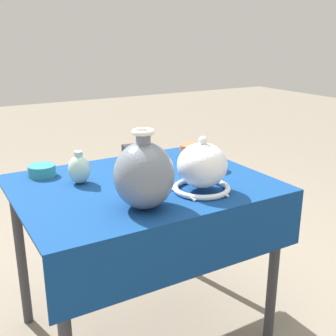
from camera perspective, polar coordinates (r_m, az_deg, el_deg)
name	(u,v)px	position (r m, az deg, el deg)	size (l,w,h in m)	color
ground_plane	(144,330)	(2.11, -3.21, -21.02)	(14.00, 14.00, 0.00)	gray
display_table	(144,201)	(1.76, -3.33, -4.47)	(1.03, 0.80, 0.73)	#38383D
vase_tall_bulbous	(144,175)	(1.46, -3.27, -0.92)	(0.21, 0.21, 0.28)	slate
vase_dome_bell	(202,169)	(1.63, 4.64, -0.07)	(0.23, 0.24, 0.22)	white
mosaic_tile_box	(138,153)	(2.04, -4.07, 2.02)	(0.14, 0.13, 0.07)	#232328
cup_wide_rose	(207,158)	(1.92, 5.28, 1.35)	(0.11, 0.11, 0.09)	#D19399
jar_round_celadon	(79,169)	(1.75, -11.92, -0.14)	(0.09, 0.09, 0.14)	#A8CCB7
bowl_shallow_cobalt	(145,174)	(1.75, -3.14, -0.86)	(0.15, 0.15, 0.06)	#3851A8
pot_squat_terracotta	(193,151)	(2.08, 3.42, 2.28)	(0.13, 0.13, 0.07)	#BC6642
pot_squat_teal	(42,171)	(1.89, -16.71, -0.34)	(0.12, 0.12, 0.05)	teal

